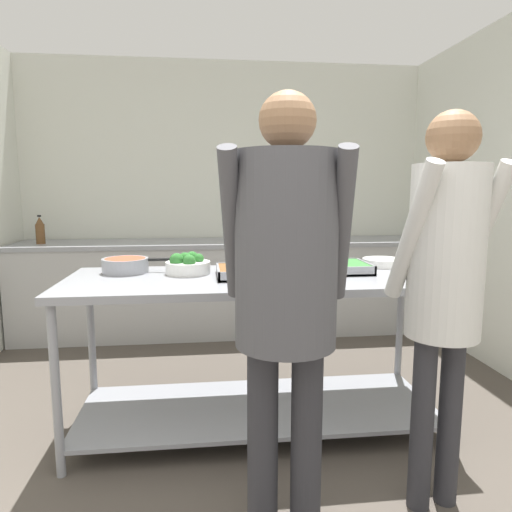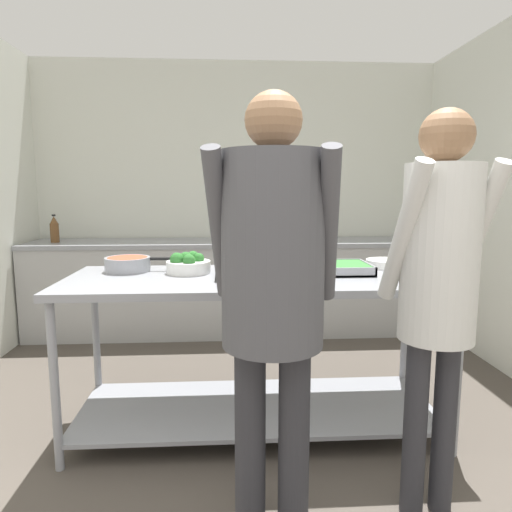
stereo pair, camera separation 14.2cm
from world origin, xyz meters
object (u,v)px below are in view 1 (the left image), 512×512
(broccoli_bowl, at_px, (188,265))
(guest_serving_left, at_px, (286,274))
(plate_stack, at_px, (383,262))
(guest_serving_right, at_px, (445,267))
(water_bottle, at_px, (40,231))
(serving_tray_roast, at_px, (254,272))
(sauce_pan, at_px, (126,265))
(serving_tray_vegetables, at_px, (330,267))

(broccoli_bowl, height_order, guest_serving_left, guest_serving_left)
(plate_stack, xyz_separation_m, guest_serving_right, (-0.14, -1.00, 0.14))
(water_bottle, bearing_deg, broccoli_bowl, -50.94)
(guest_serving_right, distance_m, water_bottle, 3.56)
(serving_tray_roast, height_order, plate_stack, serving_tray_roast)
(broccoli_bowl, xyz_separation_m, guest_serving_right, (1.08, -0.87, 0.11))
(sauce_pan, distance_m, serving_tray_roast, 0.76)
(sauce_pan, height_order, water_bottle, water_bottle)
(guest_serving_left, relative_size, guest_serving_right, 1.02)
(serving_tray_vegetables, height_order, guest_serving_right, guest_serving_right)
(broccoli_bowl, xyz_separation_m, serving_tray_roast, (0.37, -0.12, -0.03))
(water_bottle, bearing_deg, serving_tray_vegetables, -38.00)
(serving_tray_roast, height_order, water_bottle, water_bottle)
(serving_tray_roast, relative_size, plate_stack, 1.55)
(guest_serving_right, bearing_deg, serving_tray_roast, 133.31)
(guest_serving_right, bearing_deg, plate_stack, 81.90)
(serving_tray_vegetables, bearing_deg, plate_stack, 21.52)
(serving_tray_roast, relative_size, guest_serving_left, 0.24)
(serving_tray_vegetables, height_order, water_bottle, water_bottle)
(serving_tray_roast, bearing_deg, plate_stack, 15.70)
(sauce_pan, bearing_deg, guest_serving_right, -33.40)
(serving_tray_vegetables, distance_m, plate_stack, 0.42)
(guest_serving_right, bearing_deg, water_bottle, 133.76)
(guest_serving_right, xyz_separation_m, water_bottle, (-2.46, 2.57, -0.05))
(plate_stack, bearing_deg, sauce_pan, -178.45)
(serving_tray_roast, distance_m, plate_stack, 0.89)
(sauce_pan, distance_m, guest_serving_right, 1.73)
(serving_tray_vegetables, xyz_separation_m, guest_serving_left, (-0.43, -0.92, 0.14))
(broccoli_bowl, relative_size, plate_stack, 0.97)
(broccoli_bowl, height_order, serving_tray_vegetables, broccoli_bowl)
(plate_stack, distance_m, water_bottle, 3.04)
(broccoli_bowl, xyz_separation_m, water_bottle, (-1.38, 1.70, 0.06))
(sauce_pan, bearing_deg, water_bottle, 122.14)
(serving_tray_roast, xyz_separation_m, guest_serving_left, (0.03, -0.84, 0.14))
(guest_serving_right, bearing_deg, guest_serving_left, -173.18)
(broccoli_bowl, height_order, water_bottle, water_bottle)
(serving_tray_vegetables, distance_m, guest_serving_left, 1.03)
(guest_serving_left, bearing_deg, guest_serving_right, 6.82)
(plate_stack, bearing_deg, broccoli_bowl, -174.20)
(sauce_pan, height_order, guest_serving_right, guest_serving_right)
(serving_tray_vegetables, xyz_separation_m, plate_stack, (0.39, 0.15, -0.00))
(sauce_pan, height_order, serving_tray_vegetables, sauce_pan)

